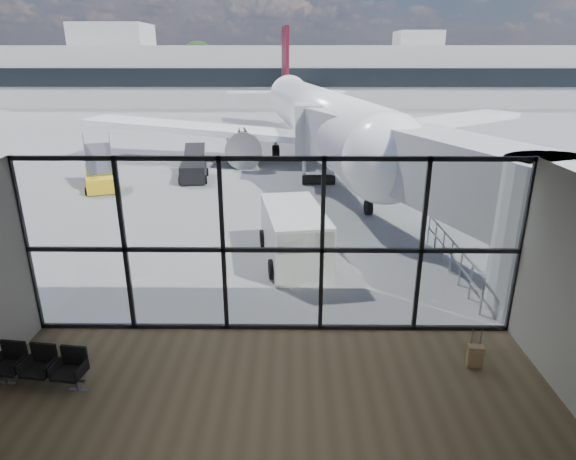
{
  "coord_description": "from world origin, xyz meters",
  "views": [
    {
      "loc": [
        0.49,
        -10.81,
        6.62
      ],
      "look_at": [
        0.35,
        3.0,
        1.63
      ],
      "focal_mm": 30.0,
      "sensor_mm": 36.0,
      "label": 1
    }
  ],
  "objects_px": {
    "airliner": "(313,114)",
    "belt_loader": "(194,169)",
    "seating_row": "(41,364)",
    "backpack": "(48,363)",
    "service_van": "(295,235)",
    "mobile_stairs": "(101,179)",
    "suitcase": "(475,356)"
  },
  "relations": [
    {
      "from": "suitcase",
      "to": "service_van",
      "type": "relative_size",
      "value": 0.21
    },
    {
      "from": "belt_loader",
      "to": "service_van",
      "type": "bearing_deg",
      "value": -70.98
    },
    {
      "from": "suitcase",
      "to": "airliner",
      "type": "xyz_separation_m",
      "value": [
        -2.71,
        24.99,
        2.58
      ]
    },
    {
      "from": "suitcase",
      "to": "mobile_stairs",
      "type": "bearing_deg",
      "value": 139.9
    },
    {
      "from": "backpack",
      "to": "belt_loader",
      "type": "distance_m",
      "value": 17.77
    },
    {
      "from": "suitcase",
      "to": "mobile_stairs",
      "type": "distance_m",
      "value": 20.94
    },
    {
      "from": "backpack",
      "to": "airliner",
      "type": "height_order",
      "value": "airliner"
    },
    {
      "from": "airliner",
      "to": "mobile_stairs",
      "type": "height_order",
      "value": "airliner"
    },
    {
      "from": "backpack",
      "to": "service_van",
      "type": "xyz_separation_m",
      "value": [
        5.52,
        6.2,
        0.74
      ]
    },
    {
      "from": "airliner",
      "to": "suitcase",
      "type": "bearing_deg",
      "value": -91.8
    },
    {
      "from": "airliner",
      "to": "belt_loader",
      "type": "distance_m",
      "value": 10.5
    },
    {
      "from": "suitcase",
      "to": "belt_loader",
      "type": "relative_size",
      "value": 0.24
    },
    {
      "from": "airliner",
      "to": "service_van",
      "type": "xyz_separation_m",
      "value": [
        -1.33,
        -19.02,
        -1.92
      ]
    },
    {
      "from": "suitcase",
      "to": "belt_loader",
      "type": "distance_m",
      "value": 20.06
    },
    {
      "from": "seating_row",
      "to": "service_van",
      "type": "relative_size",
      "value": 0.45
    },
    {
      "from": "service_van",
      "to": "suitcase",
      "type": "bearing_deg",
      "value": -65.32
    },
    {
      "from": "backpack",
      "to": "belt_loader",
      "type": "xyz_separation_m",
      "value": [
        -0.18,
        17.77,
        0.39
      ]
    },
    {
      "from": "airliner",
      "to": "belt_loader",
      "type": "height_order",
      "value": "airliner"
    },
    {
      "from": "seating_row",
      "to": "airliner",
      "type": "relative_size",
      "value": 0.06
    },
    {
      "from": "airliner",
      "to": "mobile_stairs",
      "type": "distance_m",
      "value": 15.16
    },
    {
      "from": "seating_row",
      "to": "service_van",
      "type": "height_order",
      "value": "service_van"
    },
    {
      "from": "backpack",
      "to": "suitcase",
      "type": "height_order",
      "value": "suitcase"
    },
    {
      "from": "seating_row",
      "to": "mobile_stairs",
      "type": "bearing_deg",
      "value": 114.0
    },
    {
      "from": "belt_loader",
      "to": "seating_row",
      "type": "bearing_deg",
      "value": -96.23
    },
    {
      "from": "seating_row",
      "to": "belt_loader",
      "type": "distance_m",
      "value": 18.22
    },
    {
      "from": "seating_row",
      "to": "service_van",
      "type": "xyz_separation_m",
      "value": [
        5.39,
        6.66,
        0.44
      ]
    },
    {
      "from": "backpack",
      "to": "service_van",
      "type": "relative_size",
      "value": 0.09
    },
    {
      "from": "seating_row",
      "to": "belt_loader",
      "type": "xyz_separation_m",
      "value": [
        -0.31,
        18.22,
        0.09
      ]
    },
    {
      "from": "backpack",
      "to": "suitcase",
      "type": "relative_size",
      "value": 0.44
    },
    {
      "from": "seating_row",
      "to": "suitcase",
      "type": "xyz_separation_m",
      "value": [
        9.42,
        0.68,
        -0.21
      ]
    },
    {
      "from": "backpack",
      "to": "suitcase",
      "type": "bearing_deg",
      "value": -23.56
    },
    {
      "from": "airliner",
      "to": "belt_loader",
      "type": "bearing_deg",
      "value": -141.29
    }
  ]
}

